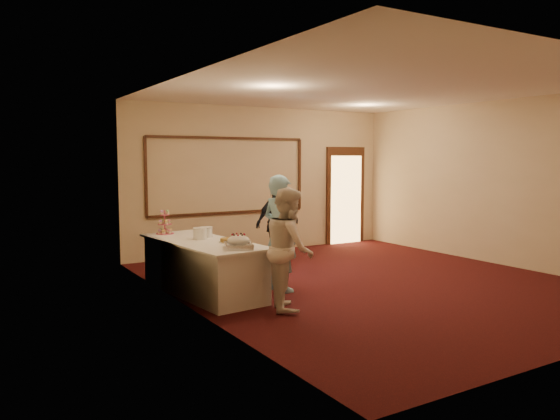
# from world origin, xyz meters

# --- Properties ---
(floor) EXTENTS (7.00, 7.00, 0.00)m
(floor) POSITION_xyz_m (0.00, 0.00, 0.00)
(floor) COLOR black
(floor) RESTS_ON ground
(room_walls) EXTENTS (6.04, 7.04, 3.02)m
(room_walls) POSITION_xyz_m (0.00, 0.00, 2.03)
(room_walls) COLOR beige
(room_walls) RESTS_ON floor
(wall_molding) EXTENTS (3.45, 0.04, 1.55)m
(wall_molding) POSITION_xyz_m (-0.80, 3.47, 1.60)
(wall_molding) COLOR #34200F
(wall_molding) RESTS_ON room_walls
(doorway) EXTENTS (1.05, 0.07, 2.20)m
(doorway) POSITION_xyz_m (2.15, 3.45, 1.08)
(doorway) COLOR #34200F
(doorway) RESTS_ON floor
(buffet_table) EXTENTS (1.16, 2.44, 0.77)m
(buffet_table) POSITION_xyz_m (-2.54, 0.72, 0.39)
(buffet_table) COLOR white
(buffet_table) RESTS_ON floor
(pavlova_tray) EXTENTS (0.49, 0.56, 0.18)m
(pavlova_tray) POSITION_xyz_m (-2.39, -0.13, 0.85)
(pavlova_tray) COLOR #B4B7BB
(pavlova_tray) RESTS_ON buffet_table
(cupcake_stand) EXTENTS (0.28, 0.28, 0.41)m
(cupcake_stand) POSITION_xyz_m (-2.77, 1.68, 0.91)
(cupcake_stand) COLOR #BE496C
(cupcake_stand) RESTS_ON buffet_table
(plate_stack_a) EXTENTS (0.20, 0.20, 0.17)m
(plate_stack_a) POSITION_xyz_m (-2.52, 0.87, 0.85)
(plate_stack_a) COLOR white
(plate_stack_a) RESTS_ON buffet_table
(plate_stack_b) EXTENTS (0.19, 0.19, 0.15)m
(plate_stack_b) POSITION_xyz_m (-2.35, 1.02, 0.85)
(plate_stack_b) COLOR white
(plate_stack_b) RESTS_ON buffet_table
(tart) EXTENTS (0.30, 0.30, 0.06)m
(tart) POSITION_xyz_m (-2.29, 0.37, 0.80)
(tart) COLOR white
(tart) RESTS_ON buffet_table
(man) EXTENTS (0.56, 0.71, 1.71)m
(man) POSITION_xyz_m (-1.50, 0.29, 0.86)
(man) COLOR #7DB4D0
(man) RESTS_ON floor
(woman) EXTENTS (0.86, 0.94, 1.58)m
(woman) POSITION_xyz_m (-1.89, -0.58, 0.79)
(woman) COLOR white
(woman) RESTS_ON floor
(guest) EXTENTS (0.94, 0.46, 1.55)m
(guest) POSITION_xyz_m (-0.56, 1.94, 0.78)
(guest) COLOR black
(guest) RESTS_ON floor
(camera_flash) EXTENTS (0.08, 0.05, 0.05)m
(camera_flash) POSITION_xyz_m (-0.31, 1.81, 1.16)
(camera_flash) COLOR white
(camera_flash) RESTS_ON guest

